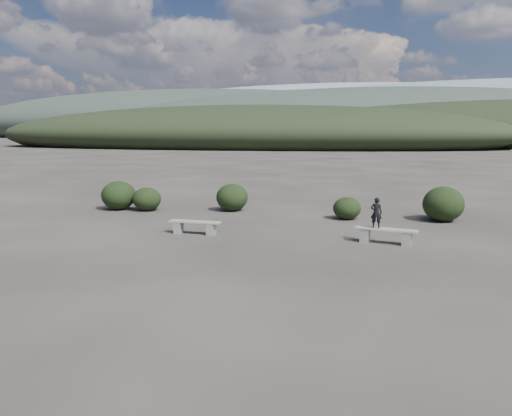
# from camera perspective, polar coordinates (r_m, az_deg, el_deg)

# --- Properties ---
(ground) EXTENTS (1200.00, 1200.00, 0.00)m
(ground) POSITION_cam_1_polar(r_m,az_deg,el_deg) (12.29, -4.34, -7.50)
(ground) COLOR #292420
(ground) RESTS_ON ground
(bench_left) EXTENTS (1.78, 0.41, 0.44)m
(bench_left) POSITION_cam_1_polar(r_m,az_deg,el_deg) (16.93, -7.02, -2.08)
(bench_left) COLOR slate
(bench_left) RESTS_ON ground
(bench_right) EXTENTS (1.95, 0.74, 0.48)m
(bench_right) POSITION_cam_1_polar(r_m,az_deg,el_deg) (15.87, 14.60, -2.95)
(bench_right) COLOR slate
(bench_right) RESTS_ON ground
(seated_person) EXTENTS (0.36, 0.25, 0.95)m
(seated_person) POSITION_cam_1_polar(r_m,az_deg,el_deg) (15.80, 13.58, -0.52)
(seated_person) COLOR black
(seated_person) RESTS_ON bench_right
(shrub_a) EXTENTS (1.24, 1.24, 1.02)m
(shrub_a) POSITION_cam_1_polar(r_m,az_deg,el_deg) (22.21, -12.37, 1.01)
(shrub_a) COLOR black
(shrub_a) RESTS_ON ground
(shrub_b) EXTENTS (1.38, 1.38, 1.18)m
(shrub_b) POSITION_cam_1_polar(r_m,az_deg,el_deg) (21.64, -2.75, 1.22)
(shrub_b) COLOR black
(shrub_b) RESTS_ON ground
(shrub_c) EXTENTS (1.10, 1.10, 0.88)m
(shrub_c) POSITION_cam_1_polar(r_m,az_deg,el_deg) (19.88, 10.36, -0.03)
(shrub_c) COLOR black
(shrub_c) RESTS_ON ground
(shrub_d) EXTENTS (1.54, 1.54, 1.35)m
(shrub_d) POSITION_cam_1_polar(r_m,az_deg,el_deg) (20.39, 20.62, 0.43)
(shrub_d) COLOR black
(shrub_d) RESTS_ON ground
(shrub_e) EXTENTS (1.24, 1.24, 1.03)m
(shrub_e) POSITION_cam_1_polar(r_m,az_deg,el_deg) (20.89, 20.60, 0.18)
(shrub_e) COLOR black
(shrub_e) RESTS_ON ground
(shrub_f) EXTENTS (1.49, 1.49, 1.26)m
(shrub_f) POSITION_cam_1_polar(r_m,az_deg,el_deg) (22.80, -15.43, 1.41)
(shrub_f) COLOR black
(shrub_f) RESTS_ON ground
(mountain_ridges) EXTENTS (500.00, 400.00, 56.00)m
(mountain_ridges) POSITION_cam_1_polar(r_m,az_deg,el_deg) (350.52, 12.15, 9.84)
(mountain_ridges) COLOR black
(mountain_ridges) RESTS_ON ground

